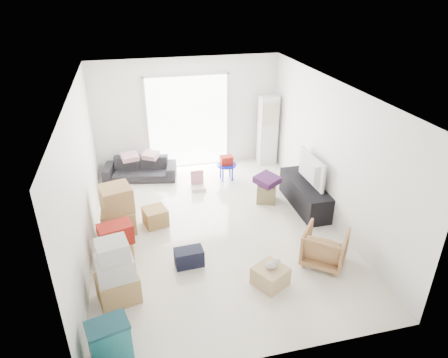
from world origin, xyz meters
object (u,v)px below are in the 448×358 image
at_px(sofa, 140,166).
at_px(ottoman, 266,193).
at_px(television, 306,180).
at_px(ac_tower, 268,131).
at_px(kids_table, 226,163).
at_px(tv_console, 305,194).
at_px(wood_crate, 270,276).
at_px(storage_bins, 110,341).
at_px(armchair, 325,245).

height_order(sofa, ottoman, sofa).
xyz_separation_m(television, ottoman, (-0.70, 0.39, -0.41)).
bearing_deg(ac_tower, kids_table, -150.92).
bearing_deg(sofa, tv_console, -22.14).
relative_size(kids_table, wood_crate, 1.31).
xyz_separation_m(tv_console, ottoman, (-0.70, 0.39, -0.07)).
xyz_separation_m(kids_table, wood_crate, (-0.21, -3.69, -0.27)).
relative_size(ac_tower, television, 1.68).
distance_m(storage_bins, ottoman, 4.61).
xyz_separation_m(sofa, kids_table, (1.98, -0.54, 0.10)).
relative_size(armchair, storage_bins, 1.19).
relative_size(ac_tower, wood_crate, 3.81).
distance_m(armchair, wood_crate, 1.11).
bearing_deg(sofa, armchair, -43.45).
bearing_deg(tv_console, television, 0.00).
height_order(armchair, wood_crate, armchair).
distance_m(armchair, storage_bins, 3.64).
height_order(sofa, armchair, armchair).
bearing_deg(tv_console, wood_crate, -125.35).
height_order(ottoman, kids_table, kids_table).
bearing_deg(television, storage_bins, 125.54).
xyz_separation_m(television, wood_crate, (-1.50, -2.11, -0.46)).
relative_size(tv_console, wood_crate, 3.55).
distance_m(tv_console, television, 0.34).
height_order(storage_bins, kids_table, kids_table).
relative_size(ac_tower, ottoman, 4.39).
bearing_deg(kids_table, television, -50.88).
bearing_deg(storage_bins, ac_tower, 53.48).
height_order(armchair, kids_table, armchair).
relative_size(ac_tower, tv_console, 1.07).
xyz_separation_m(tv_console, armchair, (-0.44, -1.81, 0.07)).
distance_m(television, wood_crate, 2.62).
bearing_deg(wood_crate, sofa, 112.74).
bearing_deg(armchair, tv_console, -64.83).
bearing_deg(television, kids_table, 37.73).
relative_size(armchair, ottoman, 1.74).
height_order(ac_tower, ottoman, ac_tower).
bearing_deg(armchair, sofa, -15.38).
relative_size(ac_tower, kids_table, 2.91).
distance_m(television, ottoman, 0.90).
height_order(tv_console, wood_crate, tv_console).
bearing_deg(wood_crate, storage_bins, -161.08).
distance_m(television, armchair, 1.88).
distance_m(ac_tower, armchair, 4.13).
bearing_deg(tv_console, armchair, -103.73).
distance_m(tv_console, sofa, 3.89).
bearing_deg(tv_console, ac_tower, 91.26).
relative_size(tv_console, armchair, 2.35).
relative_size(ac_tower, storage_bins, 3.00).
bearing_deg(storage_bins, tv_console, 36.93).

